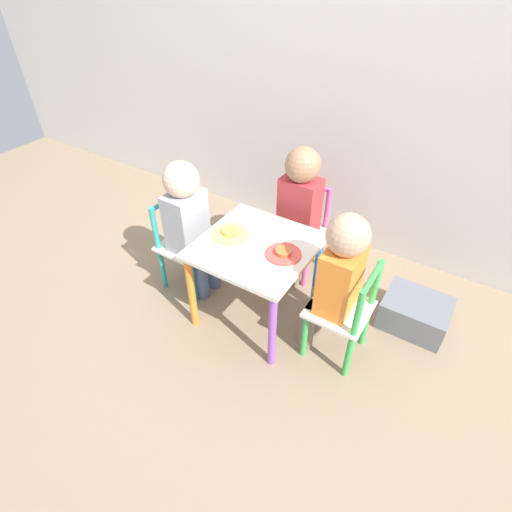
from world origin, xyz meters
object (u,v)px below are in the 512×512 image
Objects in this scene: kids_table at (256,258)px; chair_pink at (301,231)px; child_right at (337,274)px; plate_left at (230,233)px; child_left at (189,217)px; chair_green at (344,313)px; plate_right at (283,253)px; chair_teal at (184,246)px; child_back at (298,203)px; storage_bin at (415,313)px.

kids_table is 0.47m from chair_pink.
child_right is 0.54m from plate_left.
plate_left is at bearing -90.36° from child_left.
chair_green reaches higher than plate_right.
chair_teal reaches higher than plate_right.
child_back is at bearing 88.53° from kids_table.
child_right and child_left have the same top height.
chair_teal is (-0.46, 0.01, -0.12)m from kids_table.
chair_pink is (0.47, 0.45, 0.00)m from chair_teal.
plate_left is (-0.14, 0.00, 0.09)m from kids_table.
child_right is 0.61m from storage_bin.
chair_teal is at bearing 179.07° from plate_left.
child_left is at bearing -162.28° from storage_bin.
child_back is at bearing -49.30° from chair_teal.
chair_pink is at bearing -135.77° from chair_green.
child_right is at bearing -44.29° from child_back.
child_back reaches higher than child_left.
child_back is 4.31× the size of plate_left.
kids_table is 0.17m from plate_left.
chair_pink is 0.52m from plate_left.
child_back is at bearing 176.89° from storage_bin.
kids_table is 0.99× the size of chair_teal.
child_right is (0.85, -0.00, 0.20)m from chair_teal.
child_right is 0.79m from child_left.
chair_pink is 0.69× the size of child_right.
child_back is 2.45× the size of storage_bin.
chair_green is 0.88m from child_left.
plate_right reaches higher than kids_table.
chair_green is at bearing -89.65° from chair_teal.
plate_right is (-0.25, -0.00, 0.00)m from child_right.
chair_pink reaches higher than kids_table.
chair_teal reaches higher than plate_left.
chair_teal is 2.91× the size of plate_left.
kids_table is 3.23× the size of plate_right.
chair_green is at bearing 0.10° from plate_right.
child_right is 1.00× the size of child_left.
chair_green reaches higher than storage_bin.
child_left is (0.06, -0.00, 0.20)m from chair_teal.
chair_pink is 1.66× the size of storage_bin.
chair_teal is 1.24m from storage_bin.
chair_pink is at bearing -139.88° from child_right.
child_left is (-0.85, 0.00, 0.20)m from chair_green.
child_right reaches higher than plate_left.
chair_green is 0.64m from chair_pink.
chair_teal and chair_pink have the same top height.
chair_pink is 3.25× the size of plate_right.
chair_pink reaches higher than plate_left.
kids_table is 0.85m from storage_bin.
child_right reaches higher than storage_bin.
child_right is at bearing 0.07° from kids_table.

